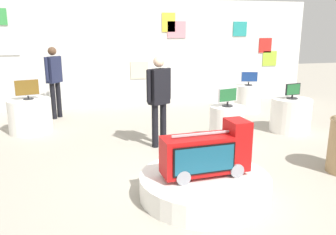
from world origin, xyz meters
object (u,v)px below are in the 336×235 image
Objects in this scene: main_display_pedestal at (204,185)px; novelty_firetruck_tv at (207,154)px; display_pedestal_right_rear at (30,116)px; tv_on_left_rear at (293,91)px; tv_on_far_right at (249,78)px; shopper_browsing_near_truck at (54,77)px; shopper_browsing_rear at (159,95)px; display_pedestal_left_rear at (291,115)px; display_pedestal_far_right at (248,99)px; tv_on_center_rear at (228,96)px; display_pedestal_center_rear at (227,124)px; tv_on_right_rear at (27,88)px.

novelty_firetruck_tv is (0.02, -0.01, 0.44)m from main_display_pedestal.
main_display_pedestal is 4.53m from display_pedestal_right_rear.
novelty_firetruck_tv is 3.14× the size of tv_on_left_rear.
shopper_browsing_near_truck is at bearing 172.99° from tv_on_far_right.
tv_on_left_rear is at bearing 40.06° from main_display_pedestal.
tv_on_left_rear is 1.87m from tv_on_far_right.
display_pedestal_right_rear is 2.07× the size of tv_on_far_right.
tv_on_far_right is at bearing 36.17° from shopper_browsing_rear.
display_pedestal_left_rear is (2.84, 2.39, 0.21)m from main_display_pedestal.
tv_on_far_right is (2.78, 4.26, 0.77)m from main_display_pedestal.
display_pedestal_far_right is at bearing 57.19° from novelty_firetruck_tv.
display_pedestal_far_right is at bearing -6.97° from shopper_browsing_near_truck.
display_pedestal_left_rear and display_pedestal_far_right have the same top height.
shopper_browsing_rear is at bearing -143.83° from tv_on_far_right.
tv_on_center_rear is 2.73m from tv_on_far_right.
display_pedestal_left_rear is 1.95m from tv_on_far_right.
display_pedestal_left_rear is 2.00× the size of tv_on_center_rear.
main_display_pedestal is at bearing -139.90° from display_pedestal_left_rear.
display_pedestal_right_rear is (-2.59, 3.71, 0.21)m from main_display_pedestal.
display_pedestal_center_rear and display_pedestal_far_right have the same top height.
display_pedestal_far_right is (2.75, 4.27, -0.23)m from novelty_firetruck_tv.
display_pedestal_far_right is (2.77, 4.26, 0.21)m from main_display_pedestal.
tv_on_right_rear reaches higher than display_pedestal_center_rear.
shopper_browsing_rear is (-2.90, -2.12, 0.07)m from tv_on_far_right.
shopper_browsing_near_truck is at bearing 126.24° from shopper_browsing_rear.
tv_on_far_right is at bearing 56.89° from main_display_pedestal.
tv_on_right_rear is at bearing 125.21° from novelty_firetruck_tv.
tv_on_center_rear is at bearing 60.05° from novelty_firetruck_tv.
novelty_firetruck_tv is 1.62× the size of display_pedestal_far_right.
main_display_pedestal is at bearing 166.83° from novelty_firetruck_tv.
display_pedestal_far_right is 4.98m from shopper_browsing_near_truck.
novelty_firetruck_tv is 2.71× the size of tv_on_far_right.
display_pedestal_left_rear is 1.68m from display_pedestal_center_rear.
novelty_firetruck_tv is 2.37m from tv_on_center_rear.
display_pedestal_far_right is (5.37, 0.56, -0.59)m from tv_on_right_rear.
display_pedestal_left_rear is 0.95× the size of display_pedestal_right_rear.
display_pedestal_right_rear is at bearing -112.33° from shopper_browsing_near_truck.
tv_on_center_rear is at bearing -23.94° from display_pedestal_right_rear.
shopper_browsing_near_truck reaches higher than tv_on_right_rear.
tv_on_left_rear is at bearing 12.22° from display_pedestal_center_rear.
shopper_browsing_rear is at bearing -143.77° from display_pedestal_far_right.
shopper_browsing_near_truck reaches higher than display_pedestal_center_rear.
display_pedestal_center_rear is 4.14m from display_pedestal_right_rear.
display_pedestal_right_rear is 0.59m from tv_on_right_rear.
display_pedestal_center_rear is 1.67× the size of tv_on_far_right.
shopper_browsing_near_truck is (-2.12, 4.86, 0.88)m from main_display_pedestal.
display_pedestal_right_rear is 0.51× the size of shopper_browsing_near_truck.
tv_on_far_right reaches higher than main_display_pedestal.
display_pedestal_far_right is at bearing 56.93° from main_display_pedestal.
shopper_browsing_rear is at bearing -175.09° from display_pedestal_left_rear.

